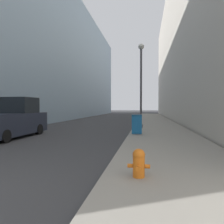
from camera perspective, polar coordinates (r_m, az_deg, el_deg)
sidewalk_right at (r=20.63m, az=11.67°, el=-3.23°), size 3.95×60.00×0.14m
building_left_glass at (r=33.27m, az=-19.70°, el=13.52°), size 12.00×60.00×17.50m
building_right_stone at (r=30.99m, az=26.77°, el=16.27°), size 12.00×60.00×19.50m
fire_hydrant at (r=5.07m, az=7.00°, el=-12.91°), size 0.51×0.39×0.64m
trash_bin at (r=12.83m, az=6.54°, el=-3.14°), size 0.58×0.67×1.12m
lamppost at (r=16.69m, az=7.60°, el=8.88°), size 0.44×0.44×6.30m
pickup_truck at (r=13.52m, az=-24.97°, el=-2.03°), size 2.09×5.27×2.27m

